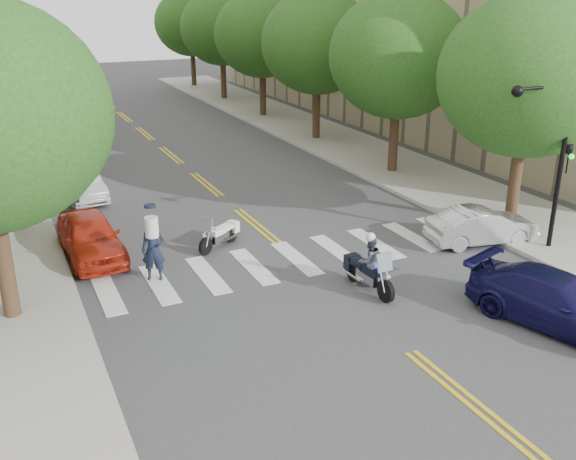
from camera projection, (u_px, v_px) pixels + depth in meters
ground at (410, 352)px, 15.88m from camera, size 140.00×140.00×0.00m
sidewalk_right at (326, 138)px, 38.25m from camera, size 5.00×60.00×0.15m
tree_r_0 at (529, 76)px, 22.49m from camera, size 6.40×6.40×8.45m
tree_r_1 at (399, 55)px, 29.26m from camera, size 6.40×6.40×8.45m
tree_r_2 at (317, 43)px, 36.03m from camera, size 6.40×6.40×8.45m
tree_r_3 at (262, 34)px, 42.81m from camera, size 6.40×6.40×8.45m
tree_r_4 at (222, 28)px, 49.58m from camera, size 6.40×6.40×8.45m
tree_r_5 at (191, 23)px, 56.35m from camera, size 6.40×6.40×8.45m
traffic_signal_pole at (553, 145)px, 20.59m from camera, size 2.82×0.42×6.00m
motorcycle_police at (368, 265)px, 18.88m from camera, size 0.80×2.28×1.85m
motorcycle_parked at (222, 234)px, 22.24m from camera, size 1.81×1.28×1.30m
officer_standing at (153, 250)px, 19.50m from camera, size 0.84×0.70×1.97m
convertible at (482, 226)px, 22.47m from camera, size 4.06×2.02×1.28m
sedan_blue at (558, 301)px, 16.92m from camera, size 3.37×5.24×1.41m
parked_car_a at (90, 236)px, 21.23m from camera, size 1.94×4.43×1.49m
parked_car_b at (81, 184)px, 27.21m from camera, size 1.75×4.11×1.32m
parked_car_c at (43, 149)px, 33.05m from camera, size 2.61×4.88×1.30m
parked_car_d at (34, 132)px, 37.29m from camera, size 1.89×4.27×1.22m
parked_car_e at (30, 122)px, 39.82m from camera, size 1.54×3.75×1.27m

